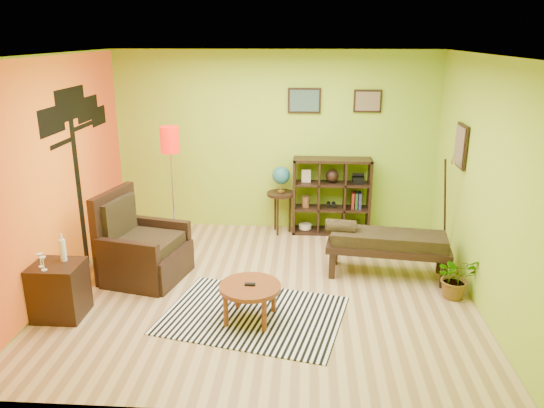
# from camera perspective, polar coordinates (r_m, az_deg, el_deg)

# --- Properties ---
(ground) EXTENTS (5.00, 5.00, 0.00)m
(ground) POSITION_cam_1_polar(r_m,az_deg,el_deg) (6.65, -0.92, -9.11)
(ground) COLOR tan
(ground) RESTS_ON ground
(room_shell) EXTENTS (5.04, 4.54, 2.82)m
(room_shell) POSITION_cam_1_polar(r_m,az_deg,el_deg) (6.07, -1.87, 6.30)
(room_shell) COLOR #9EC930
(room_shell) RESTS_ON ground
(zebra_rug) EXTENTS (2.21, 1.82, 0.01)m
(zebra_rug) POSITION_cam_1_polar(r_m,az_deg,el_deg) (6.08, -2.02, -11.83)
(zebra_rug) COLOR white
(zebra_rug) RESTS_ON ground
(coffee_table) EXTENTS (0.68, 0.68, 0.44)m
(coffee_table) POSITION_cam_1_polar(r_m,az_deg,el_deg) (5.84, -2.37, -9.22)
(coffee_table) COLOR brown
(coffee_table) RESTS_ON ground
(armchair) EXTENTS (1.12, 1.12, 1.14)m
(armchair) POSITION_cam_1_polar(r_m,az_deg,el_deg) (7.03, -13.95, -5.04)
(armchair) COLOR black
(armchair) RESTS_ON ground
(side_cabinet) EXTENTS (0.53, 0.48, 0.94)m
(side_cabinet) POSITION_cam_1_polar(r_m,az_deg,el_deg) (6.38, -21.91, -8.55)
(side_cabinet) COLOR black
(side_cabinet) RESTS_ON ground
(floor_lamp) EXTENTS (0.27, 0.27, 1.80)m
(floor_lamp) POSITION_cam_1_polar(r_m,az_deg,el_deg) (7.57, -10.87, 5.63)
(floor_lamp) COLOR silver
(floor_lamp) RESTS_ON ground
(globe_table) EXTENTS (0.44, 0.44, 1.07)m
(globe_table) POSITION_cam_1_polar(r_m,az_deg,el_deg) (8.20, 0.97, 2.27)
(globe_table) COLOR black
(globe_table) RESTS_ON ground
(cube_shelf) EXTENTS (1.20, 0.35, 1.20)m
(cube_shelf) POSITION_cam_1_polar(r_m,az_deg,el_deg) (8.31, 6.51, 0.84)
(cube_shelf) COLOR black
(cube_shelf) RESTS_ON ground
(bench) EXTENTS (1.62, 0.75, 0.72)m
(bench) POSITION_cam_1_polar(r_m,az_deg,el_deg) (6.98, 12.01, -4.01)
(bench) COLOR black
(bench) RESTS_ON ground
(potted_plant) EXTENTS (0.59, 0.63, 0.41)m
(potted_plant) POSITION_cam_1_polar(r_m,az_deg,el_deg) (6.73, 19.12, -7.87)
(potted_plant) COLOR #26661E
(potted_plant) RESTS_ON ground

